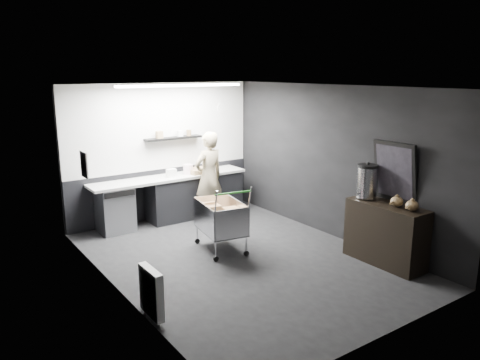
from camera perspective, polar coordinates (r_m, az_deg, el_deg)
floor at (r=7.58m, az=0.08°, el=-9.57°), size 5.50×5.50×0.00m
ceiling at (r=6.99m, az=0.09°, el=11.29°), size 5.50×5.50×0.00m
wall_back at (r=9.50m, az=-9.50°, el=3.45°), size 5.50×0.00×5.50m
wall_front at (r=5.24m, az=17.72°, el=-5.08°), size 5.50×0.00×5.50m
wall_left at (r=6.27m, az=-15.06°, el=-1.92°), size 0.00×5.50×5.50m
wall_right at (r=8.45m, az=11.27°, el=2.16°), size 0.00×5.50×5.50m
kitchen_wall_panel at (r=9.41m, az=-9.57°, el=6.43°), size 3.95×0.02×1.70m
dado_panel at (r=9.66m, az=-9.26°, el=-1.54°), size 3.95×0.02×1.00m
floating_shelf at (r=9.43m, az=-8.12°, el=5.09°), size 1.20×0.22×0.04m
wall_clock at (r=10.05m, az=-2.32°, el=8.75°), size 0.20×0.03×0.20m
poster at (r=7.44m, az=-18.49°, el=1.79°), size 0.02×0.30×0.40m
poster_red_band at (r=7.42m, az=-18.49°, el=2.33°), size 0.02×0.22×0.10m
radiator at (r=5.85m, az=-10.75°, el=-13.29°), size 0.10×0.50×0.60m
ceiling_strip at (r=8.57m, az=-7.18°, el=11.36°), size 2.40×0.20×0.04m
prep_counter at (r=9.46m, az=-7.69°, el=-2.07°), size 3.20×0.61×0.90m
person at (r=9.20m, az=-3.82°, el=0.39°), size 0.70×0.50×1.79m
shopping_cart at (r=7.76m, az=-2.40°, el=-4.78°), size 0.77×1.12×1.13m
sideboard at (r=7.59m, az=17.24°, el=-5.33°), size 0.54×1.26×1.89m
fire_extinguisher at (r=6.20m, az=-11.22°, el=-12.86°), size 0.15×0.15×0.49m
cardboard_box at (r=9.54m, az=-4.97°, el=1.15°), size 0.49×0.38×0.09m
pink_tub at (r=9.46m, az=-6.35°, el=1.32°), size 0.19×0.19×0.19m
white_container at (r=9.24m, az=-8.37°, el=0.86°), size 0.19×0.15×0.16m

